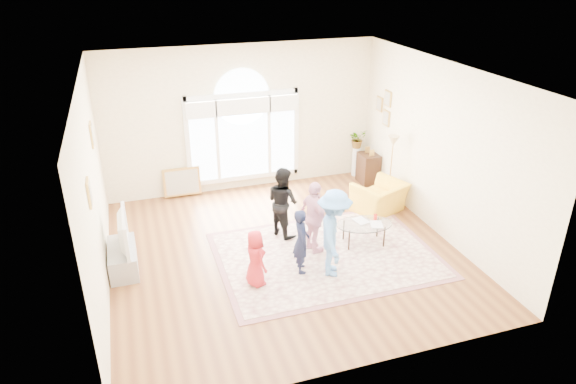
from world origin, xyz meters
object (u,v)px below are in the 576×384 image
object	(u,v)px
armchair	(379,197)
area_rug	(326,255)
television	(119,232)
tv_console	(123,259)
coffee_table	(364,225)

from	to	relation	value
armchair	area_rug	bearing A→B (deg)	15.35
area_rug	television	xyz separation A→B (m)	(-3.41, 0.65, 0.71)
tv_console	armchair	size ratio (longest dim) A/B	1.03
tv_console	television	bearing A→B (deg)	-0.00
area_rug	coffee_table	bearing A→B (deg)	12.17
tv_console	coffee_table	distance (m)	4.25
area_rug	coffee_table	distance (m)	0.91
area_rug	television	distance (m)	3.54
tv_console	television	size ratio (longest dim) A/B	0.95
television	coffee_table	size ratio (longest dim) A/B	0.94
television	coffee_table	bearing A→B (deg)	-6.52
television	armchair	size ratio (longest dim) A/B	1.09
coffee_table	armchair	world-z (taller)	armchair
area_rug	coffee_table	size ratio (longest dim) A/B	3.23
area_rug	television	bearing A→B (deg)	169.13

